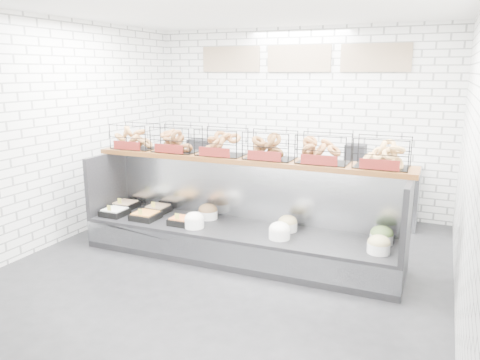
% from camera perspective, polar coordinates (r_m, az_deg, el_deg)
% --- Properties ---
extents(ground, '(5.50, 5.50, 0.00)m').
position_cam_1_polar(ground, '(5.75, -1.46, -10.49)').
color(ground, black).
rests_on(ground, ground).
extents(room_shell, '(5.02, 5.51, 3.01)m').
position_cam_1_polar(room_shell, '(5.82, 0.97, 10.72)').
color(room_shell, white).
rests_on(room_shell, ground).
extents(display_case, '(4.00, 0.90, 1.20)m').
position_cam_1_polar(display_case, '(5.92, -0.10, -6.37)').
color(display_case, black).
rests_on(display_case, ground).
extents(bagel_shelf, '(4.10, 0.50, 0.40)m').
position_cam_1_polar(bagel_shelf, '(5.81, 0.63, 4.07)').
color(bagel_shelf, '#4B2810').
rests_on(bagel_shelf, display_case).
extents(prep_counter, '(4.00, 0.60, 1.20)m').
position_cam_1_polar(prep_counter, '(7.76, 6.04, -0.60)').
color(prep_counter, '#93969B').
rests_on(prep_counter, ground).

